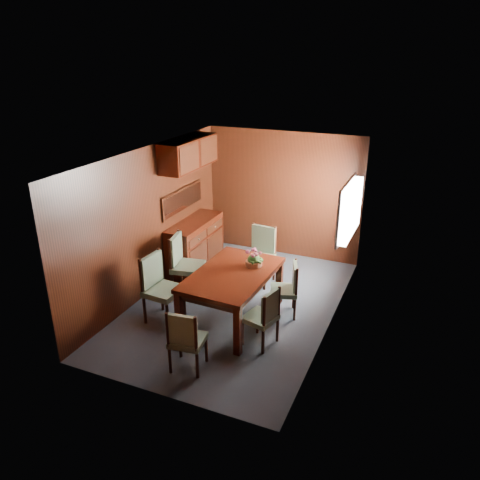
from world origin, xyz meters
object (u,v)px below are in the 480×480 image
at_px(sideboard, 195,244).
at_px(flower_centerpiece, 254,258).
at_px(chair_head, 185,338).
at_px(chair_left_near, 159,284).
at_px(dining_table, 232,279).
at_px(chair_right_near, 264,314).

distance_m(sideboard, flower_centerpiece, 1.94).
bearing_deg(chair_head, flower_centerpiece, 74.13).
bearing_deg(chair_head, chair_left_near, 128.23).
height_order(dining_table, flower_centerpiece, flower_centerpiece).
bearing_deg(sideboard, chair_head, -63.85).
distance_m(sideboard, chair_head, 3.04).
bearing_deg(dining_table, chair_right_near, -31.14).
bearing_deg(sideboard, flower_centerpiece, -33.60).
relative_size(dining_table, flower_centerpiece, 6.29).
xyz_separation_m(sideboard, flower_centerpiece, (1.57, -1.04, 0.45)).
bearing_deg(chair_right_near, chair_left_near, 103.08).
xyz_separation_m(sideboard, dining_table, (1.37, -1.39, 0.21)).
height_order(chair_left_near, flower_centerpiece, chair_left_near).
height_order(dining_table, chair_head, chair_head).
bearing_deg(flower_centerpiece, chair_right_near, -59.01).
bearing_deg(chair_right_near, flower_centerpiece, 44.69).
bearing_deg(sideboard, chair_left_near, -78.22).
bearing_deg(flower_centerpiece, sideboard, 146.40).
relative_size(chair_left_near, chair_head, 1.20).
xyz_separation_m(sideboard, chair_left_near, (0.38, -1.80, 0.13)).
bearing_deg(chair_left_near, chair_head, 50.60).
relative_size(chair_head, flower_centerpiece, 3.25).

